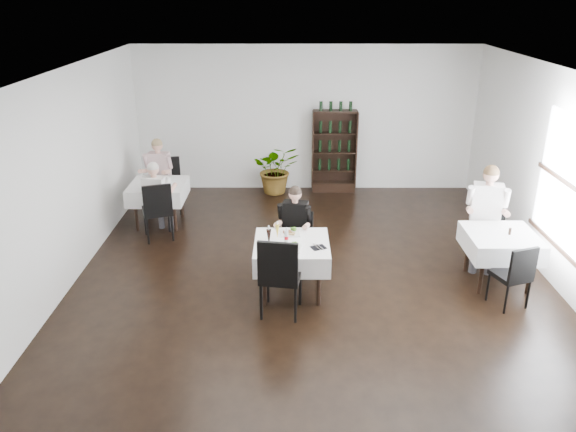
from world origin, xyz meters
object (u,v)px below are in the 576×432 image
at_px(potted_tree, 276,169).
at_px(diner_main, 294,223).
at_px(wine_shelf, 334,152).
at_px(main_table, 292,252).

relative_size(potted_tree, diner_main, 0.79).
height_order(wine_shelf, diner_main, wine_shelf).
bearing_deg(main_table, diner_main, 86.81).
height_order(potted_tree, diner_main, diner_main).
relative_size(main_table, diner_main, 0.78).
xyz_separation_m(wine_shelf, diner_main, (-0.86, -3.62, -0.08)).
distance_m(wine_shelf, potted_tree, 1.25).
bearing_deg(diner_main, wine_shelf, 76.60).
bearing_deg(main_table, wine_shelf, 78.22).
bearing_deg(diner_main, main_table, -93.19).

